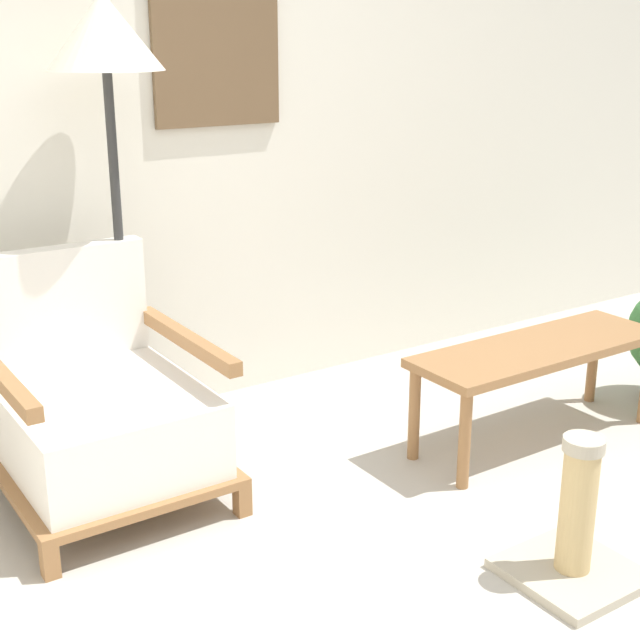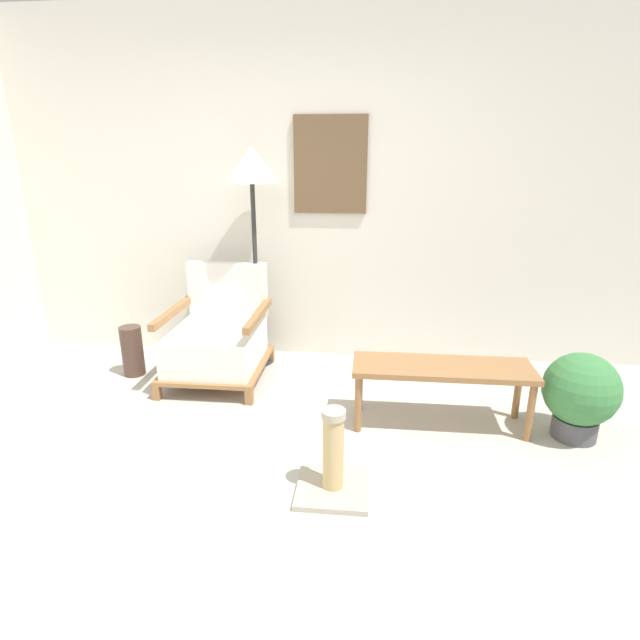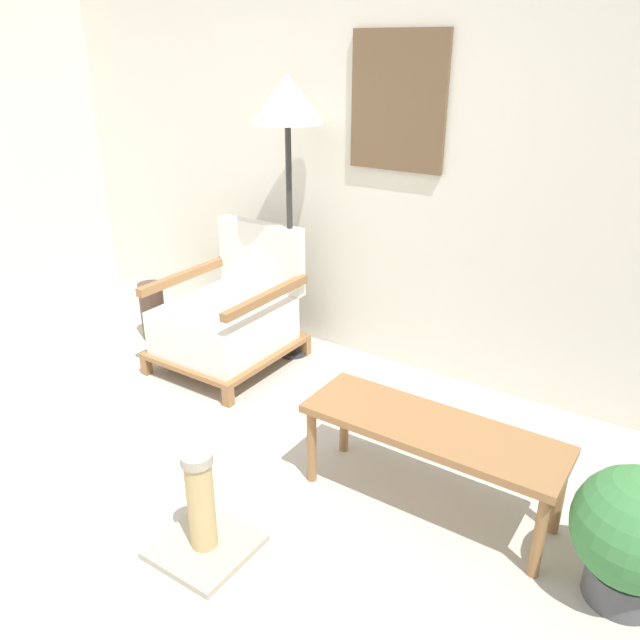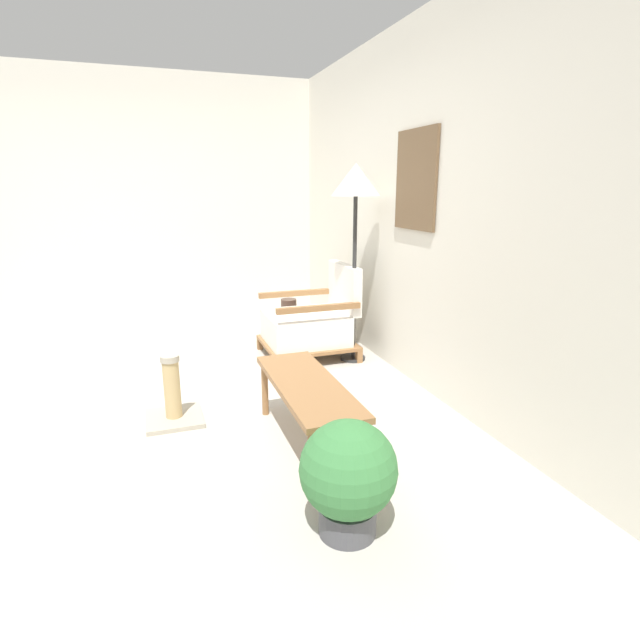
# 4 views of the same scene
# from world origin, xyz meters

# --- Properties ---
(ground_plane) EXTENTS (14.00, 14.00, 0.00)m
(ground_plane) POSITION_xyz_m (0.00, 0.00, 0.00)
(ground_plane) COLOR #B7B2A8
(wall_back) EXTENTS (8.00, 0.09, 2.70)m
(wall_back) POSITION_xyz_m (0.00, 2.16, 1.35)
(wall_back) COLOR silver
(wall_back) RESTS_ON ground_plane
(armchair) EXTENTS (0.71, 0.80, 0.83)m
(armchair) POSITION_xyz_m (-0.57, 1.56, 0.30)
(armchair) COLOR olive
(armchair) RESTS_ON ground_plane
(floor_lamp) EXTENTS (0.41, 0.41, 1.69)m
(floor_lamp) POSITION_xyz_m (-0.34, 1.88, 1.49)
(floor_lamp) COLOR #2D2D2D
(floor_lamp) RESTS_ON ground_plane
(coffee_table) EXTENTS (1.09, 0.36, 0.40)m
(coffee_table) POSITION_xyz_m (1.01, 1.02, 0.35)
(coffee_table) COLOR olive
(coffee_table) RESTS_ON ground_plane
(vase) EXTENTS (0.16, 0.16, 0.39)m
(vase) POSITION_xyz_m (-1.25, 1.54, 0.19)
(vase) COLOR #473328
(vase) RESTS_ON ground_plane
(potted_plant) EXTENTS (0.43, 0.43, 0.53)m
(potted_plant) POSITION_xyz_m (1.80, 0.95, 0.29)
(potted_plant) COLOR #4C4C51
(potted_plant) RESTS_ON ground_plane
(scratching_post) EXTENTS (0.36, 0.36, 0.46)m
(scratching_post) POSITION_xyz_m (0.40, 0.28, 0.14)
(scratching_post) COLOR #B2A893
(scratching_post) RESTS_ON ground_plane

